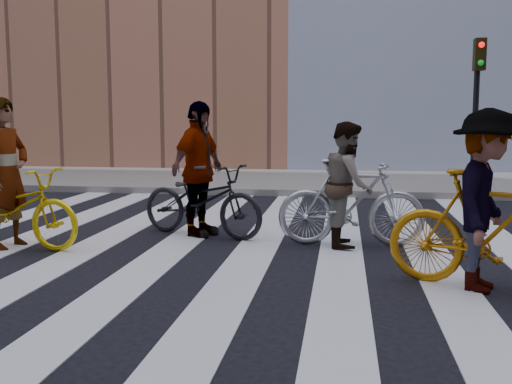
% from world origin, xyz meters
% --- Properties ---
extents(ground, '(100.00, 100.00, 0.00)m').
position_xyz_m(ground, '(0.00, 0.00, 0.00)').
color(ground, black).
rests_on(ground, ground).
extents(sidewalk_far, '(100.00, 5.00, 0.15)m').
position_xyz_m(sidewalk_far, '(0.00, 7.50, 0.07)').
color(sidewalk_far, gray).
rests_on(sidewalk_far, ground).
extents(zebra_crosswalk, '(8.25, 10.00, 0.01)m').
position_xyz_m(zebra_crosswalk, '(0.00, 0.00, 0.01)').
color(zebra_crosswalk, silver).
rests_on(zebra_crosswalk, ground).
extents(traffic_signal, '(0.22, 0.42, 3.33)m').
position_xyz_m(traffic_signal, '(4.40, 5.32, 2.28)').
color(traffic_signal, black).
rests_on(traffic_signal, ground).
extents(bike_yellow_left, '(2.12, 1.05, 1.07)m').
position_xyz_m(bike_yellow_left, '(-2.66, -0.61, 0.53)').
color(bike_yellow_left, yellow).
rests_on(bike_yellow_left, ground).
extents(bike_silver_mid, '(1.97, 0.62, 1.17)m').
position_xyz_m(bike_silver_mid, '(1.78, 0.15, 0.59)').
color(bike_silver_mid, '#AFB3B9').
rests_on(bike_silver_mid, ground).
extents(bike_yellow_right, '(2.08, 1.26, 1.21)m').
position_xyz_m(bike_yellow_right, '(3.10, -1.76, 0.60)').
color(bike_yellow_right, '#CA790B').
rests_on(bike_yellow_right, ground).
extents(bike_dark_rear, '(2.12, 1.36, 1.05)m').
position_xyz_m(bike_dark_rear, '(-0.36, 0.52, 0.53)').
color(bike_dark_rear, black).
rests_on(bike_dark_rear, ground).
extents(rider_left, '(0.59, 0.79, 1.98)m').
position_xyz_m(rider_left, '(-2.71, -0.61, 0.99)').
color(rider_left, slate).
rests_on(rider_left, ground).
extents(rider_mid, '(0.66, 0.83, 1.67)m').
position_xyz_m(rider_mid, '(1.73, 0.15, 0.83)').
color(rider_mid, slate).
rests_on(rider_mid, ground).
extents(rider_right, '(1.05, 1.34, 1.81)m').
position_xyz_m(rider_right, '(3.05, -1.76, 0.91)').
color(rider_right, slate).
rests_on(rider_right, ground).
extents(rider_rear, '(0.85, 1.24, 1.95)m').
position_xyz_m(rider_rear, '(-0.41, 0.52, 0.98)').
color(rider_rear, slate).
rests_on(rider_rear, ground).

